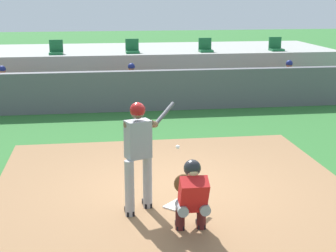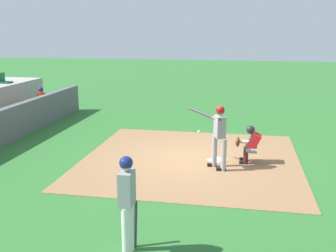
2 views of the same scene
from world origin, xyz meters
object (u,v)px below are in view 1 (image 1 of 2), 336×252
object	(u,v)px
stadium_seat_4	(276,47)
dugout_player_0	(3,87)
home_plate	(181,206)
stadium_seat_1	(56,50)
batter_at_plate	(139,150)
stadium_seat_3	(206,48)
dugout_player_2	(290,80)
catcher_crouched	(192,194)
dugout_player_1	(132,84)
stadium_seat_2	(132,49)

from	to	relation	value
stadium_seat_4	dugout_player_0	bearing A→B (deg)	-167.65
home_plate	stadium_seat_1	distance (m)	10.61
batter_at_plate	dugout_player_0	size ratio (longest dim) A/B	1.39
home_plate	stadium_seat_1	world-z (taller)	stadium_seat_1
stadium_seat_3	dugout_player_2	bearing A→B (deg)	-40.39
catcher_crouched	stadium_seat_1	distance (m)	11.43
dugout_player_0	dugout_player_1	world-z (taller)	same
batter_at_plate	dugout_player_2	distance (m)	9.97
catcher_crouched	dugout_player_2	distance (m)	10.35
dugout_player_0	home_plate	bearing A→B (deg)	-63.30
batter_at_plate	stadium_seat_2	distance (m)	10.27
stadium_seat_3	batter_at_plate	bearing A→B (deg)	-107.78
batter_at_plate	home_plate	bearing A→B (deg)	4.43
stadium_seat_4	batter_at_plate	bearing A→B (deg)	-119.89
dugout_player_2	stadium_seat_4	xyz separation A→B (m)	(0.21, 2.03, 0.86)
stadium_seat_1	dugout_player_1	bearing A→B (deg)	-40.06
stadium_seat_2	stadium_seat_3	size ratio (longest dim) A/B	1.00
home_plate	stadium_seat_4	size ratio (longest dim) A/B	0.92
catcher_crouched	stadium_seat_3	world-z (taller)	stadium_seat_3
home_plate	stadium_seat_2	distance (m)	10.29
dugout_player_0	stadium_seat_4	world-z (taller)	stadium_seat_4
batter_at_plate	dugout_player_1	xyz separation A→B (m)	(0.50, 8.20, -0.36)
dugout_player_2	stadium_seat_1	size ratio (longest dim) A/B	2.71
dugout_player_0	catcher_crouched	bearing A→B (deg)	-65.69
dugout_player_0	stadium_seat_1	distance (m)	2.67
dugout_player_2	stadium_seat_4	distance (m)	2.22
dugout_player_2	stadium_seat_3	xyz separation A→B (m)	(-2.39, 2.03, 0.86)
batter_at_plate	stadium_seat_2	bearing A→B (deg)	86.19
catcher_crouched	stadium_seat_2	world-z (taller)	stadium_seat_2
dugout_player_0	dugout_player_1	size ratio (longest dim) A/B	1.00
catcher_crouched	stadium_seat_4	bearing A→B (deg)	64.87
dugout_player_1	catcher_crouched	bearing A→B (deg)	-88.88
stadium_seat_4	home_plate	bearing A→B (deg)	-117.06
dugout_player_0	stadium_seat_3	world-z (taller)	stadium_seat_3
stadium_seat_2	stadium_seat_4	world-z (taller)	same
home_plate	dugout_player_0	distance (m)	9.14
stadium_seat_2	stadium_seat_3	world-z (taller)	same
stadium_seat_3	stadium_seat_4	bearing A→B (deg)	0.00
dugout_player_1	dugout_player_2	xyz separation A→B (m)	(5.17, 0.00, 0.00)
dugout_player_0	stadium_seat_1	xyz separation A→B (m)	(1.50, 2.03, 0.86)
stadium_seat_3	stadium_seat_4	world-z (taller)	same
dugout_player_1	batter_at_plate	bearing A→B (deg)	-93.49
stadium_seat_4	catcher_crouched	bearing A→B (deg)	-115.13
dugout_player_1	stadium_seat_4	size ratio (longest dim) A/B	2.71
batter_at_plate	stadium_seat_3	bearing A→B (deg)	72.22
stadium_seat_2	dugout_player_2	bearing A→B (deg)	-22.18
home_plate	stadium_seat_1	bearing A→B (deg)	104.33
dugout_player_1	stadium_seat_1	bearing A→B (deg)	139.94
dugout_player_1	stadium_seat_2	size ratio (longest dim) A/B	2.71
catcher_crouched	stadium_seat_2	bearing A→B (deg)	89.98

